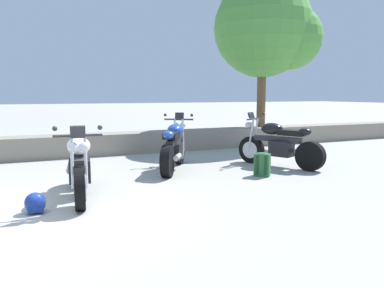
{
  "coord_description": "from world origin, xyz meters",
  "views": [
    {
      "loc": [
        -0.12,
        -5.42,
        1.6
      ],
      "look_at": [
        2.82,
        1.2,
        0.65
      ],
      "focal_mm": 35.91,
      "sensor_mm": 36.0,
      "label": 1
    }
  ],
  "objects_px": {
    "motorcycle_white_near_left": "(79,166)",
    "rider_backpack": "(262,164)",
    "leafy_tree_mid_left": "(269,30)",
    "motorcycle_black_far_right": "(278,145)",
    "rider_helmet": "(35,203)",
    "motorcycle_blue_centre": "(174,147)"
  },
  "relations": [
    {
      "from": "motorcycle_black_far_right",
      "to": "rider_backpack",
      "type": "xyz_separation_m",
      "value": [
        -0.89,
        -0.7,
        -0.24
      ]
    },
    {
      "from": "motorcycle_blue_centre",
      "to": "motorcycle_black_far_right",
      "type": "height_order",
      "value": "same"
    },
    {
      "from": "motorcycle_white_near_left",
      "to": "leafy_tree_mid_left",
      "type": "relative_size",
      "value": 0.45
    },
    {
      "from": "motorcycle_white_near_left",
      "to": "rider_backpack",
      "type": "xyz_separation_m",
      "value": [
        3.47,
        0.15,
        -0.24
      ]
    },
    {
      "from": "motorcycle_white_near_left",
      "to": "motorcycle_blue_centre",
      "type": "xyz_separation_m",
      "value": [
        2.13,
        1.43,
        0.0
      ]
    },
    {
      "from": "motorcycle_blue_centre",
      "to": "leafy_tree_mid_left",
      "type": "xyz_separation_m",
      "value": [
        4.28,
        2.82,
        3.08
      ]
    },
    {
      "from": "motorcycle_blue_centre",
      "to": "rider_helmet",
      "type": "bearing_deg",
      "value": -144.16
    },
    {
      "from": "motorcycle_white_near_left",
      "to": "rider_backpack",
      "type": "height_order",
      "value": "motorcycle_white_near_left"
    },
    {
      "from": "rider_backpack",
      "to": "leafy_tree_mid_left",
      "type": "relative_size",
      "value": 0.1
    },
    {
      "from": "motorcycle_black_far_right",
      "to": "rider_helmet",
      "type": "distance_m",
      "value": 5.25
    },
    {
      "from": "motorcycle_white_near_left",
      "to": "motorcycle_black_far_right",
      "type": "height_order",
      "value": "same"
    },
    {
      "from": "motorcycle_white_near_left",
      "to": "rider_helmet",
      "type": "bearing_deg",
      "value": -138.4
    },
    {
      "from": "rider_backpack",
      "to": "motorcycle_blue_centre",
      "type": "bearing_deg",
      "value": 136.46
    },
    {
      "from": "rider_backpack",
      "to": "rider_helmet",
      "type": "bearing_deg",
      "value": -169.85
    },
    {
      "from": "motorcycle_black_far_right",
      "to": "rider_backpack",
      "type": "relative_size",
      "value": 4.12
    },
    {
      "from": "rider_backpack",
      "to": "leafy_tree_mid_left",
      "type": "distance_m",
      "value": 6.04
    },
    {
      "from": "motorcycle_white_near_left",
      "to": "leafy_tree_mid_left",
      "type": "bearing_deg",
      "value": 33.56
    },
    {
      "from": "motorcycle_black_far_right",
      "to": "rider_helmet",
      "type": "bearing_deg",
      "value": -164.06
    },
    {
      "from": "motorcycle_white_near_left",
      "to": "motorcycle_blue_centre",
      "type": "height_order",
      "value": "same"
    },
    {
      "from": "leafy_tree_mid_left",
      "to": "motorcycle_white_near_left",
      "type": "bearing_deg",
      "value": -146.44
    },
    {
      "from": "rider_backpack",
      "to": "leafy_tree_mid_left",
      "type": "bearing_deg",
      "value": 54.45
    },
    {
      "from": "motorcycle_white_near_left",
      "to": "rider_backpack",
      "type": "relative_size",
      "value": 4.39
    }
  ]
}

